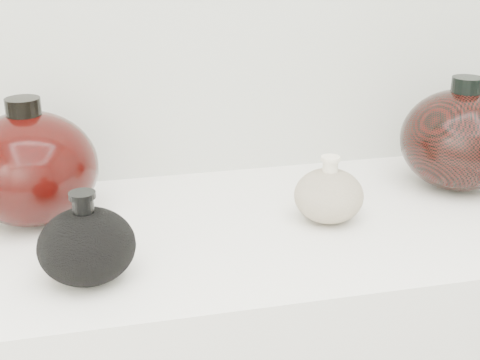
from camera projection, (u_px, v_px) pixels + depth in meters
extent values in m
cube|color=silver|center=(217.00, 235.00, 1.08)|extent=(1.20, 0.50, 0.03)
ellipsoid|color=black|center=(87.00, 246.00, 0.90)|extent=(0.17, 0.17, 0.10)
cylinder|color=black|center=(83.00, 206.00, 0.88)|extent=(0.04, 0.04, 0.03)
cylinder|color=black|center=(82.00, 195.00, 0.88)|extent=(0.04, 0.04, 0.01)
ellipsoid|color=beige|center=(329.00, 196.00, 1.09)|extent=(0.15, 0.15, 0.09)
cylinder|color=beige|center=(330.00, 166.00, 1.07)|extent=(0.03, 0.03, 0.03)
cylinder|color=beige|center=(331.00, 159.00, 1.06)|extent=(0.04, 0.04, 0.01)
ellipsoid|color=black|center=(31.00, 168.00, 1.07)|extent=(0.27, 0.27, 0.18)
cylinder|color=black|center=(23.00, 109.00, 1.04)|extent=(0.07, 0.07, 0.03)
ellipsoid|color=black|center=(460.00, 140.00, 1.21)|extent=(0.27, 0.27, 0.18)
cylinder|color=black|center=(467.00, 87.00, 1.17)|extent=(0.07, 0.07, 0.03)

